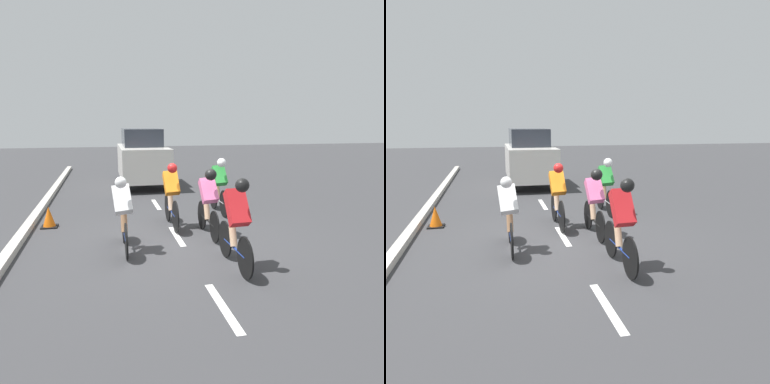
{
  "view_description": "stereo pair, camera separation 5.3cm",
  "coord_description": "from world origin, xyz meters",
  "views": [
    {
      "loc": [
        1.45,
        7.37,
        2.42
      ],
      "look_at": [
        -0.34,
        -0.2,
        0.95
      ],
      "focal_mm": 35.0,
      "sensor_mm": 36.0,
      "label": 1
    },
    {
      "loc": [
        1.4,
        7.38,
        2.42
      ],
      "look_at": [
        -0.34,
        -0.2,
        0.95
      ],
      "focal_mm": 35.0,
      "sensor_mm": 36.0,
      "label": 2
    }
  ],
  "objects": [
    {
      "name": "ground_plane",
      "position": [
        0.0,
        0.0,
        0.0
      ],
      "size": [
        60.0,
        60.0,
        0.0
      ],
      "primitive_type": "plane",
      "color": "#38383A"
    },
    {
      "name": "lane_stripe_near",
      "position": [
        0.0,
        3.0,
        0.0
      ],
      "size": [
        0.12,
        1.4,
        0.01
      ],
      "primitive_type": "cube",
      "color": "white",
      "rests_on": "ground"
    },
    {
      "name": "lane_stripe_mid",
      "position": [
        0.0,
        -0.2,
        0.0
      ],
      "size": [
        0.12,
        1.4,
        0.01
      ],
      "primitive_type": "cube",
      "color": "white",
      "rests_on": "ground"
    },
    {
      "name": "lane_stripe_far",
      "position": [
        0.0,
        -3.4,
        0.0
      ],
      "size": [
        0.12,
        1.4,
        0.01
      ],
      "primitive_type": "cube",
      "color": "white",
      "rests_on": "ground"
    },
    {
      "name": "curb",
      "position": [
        3.2,
        -0.2,
        0.07
      ],
      "size": [
        0.2,
        25.37,
        0.14
      ],
      "primitive_type": "cube",
      "color": "#B7B2A8",
      "rests_on": "ground"
    },
    {
      "name": "cyclist_pink",
      "position": [
        -0.65,
        -0.04,
        0.8
      ],
      "size": [
        0.36,
        1.65,
        1.49
      ],
      "color": "black",
      "rests_on": "ground"
    },
    {
      "name": "cyclist_orange",
      "position": [
        -0.02,
        -0.9,
        0.79
      ],
      "size": [
        0.35,
        1.76,
        1.52
      ],
      "color": "black",
      "rests_on": "ground"
    },
    {
      "name": "cyclist_green",
      "position": [
        -1.48,
        -1.93,
        0.79
      ],
      "size": [
        0.35,
        1.65,
        1.5
      ],
      "color": "black",
      "rests_on": "ground"
    },
    {
      "name": "cyclist_white",
      "position": [
        1.15,
        0.5,
        0.76
      ],
      "size": [
        0.38,
        1.65,
        1.46
      ],
      "color": "black",
      "rests_on": "ground"
    },
    {
      "name": "cyclist_red",
      "position": [
        -0.61,
        1.78,
        0.82
      ],
      "size": [
        0.33,
        1.66,
        1.56
      ],
      "color": "black",
      "rests_on": "ground"
    },
    {
      "name": "support_car",
      "position": [
        0.02,
        -6.92,
        1.07
      ],
      "size": [
        1.7,
        3.88,
        2.15
      ],
      "color": "black",
      "rests_on": "ground"
    },
    {
      "name": "traffic_cone",
      "position": [
        2.75,
        -1.56,
        0.24
      ],
      "size": [
        0.36,
        0.36,
        0.49
      ],
      "color": "black",
      "rests_on": "ground"
    }
  ]
}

